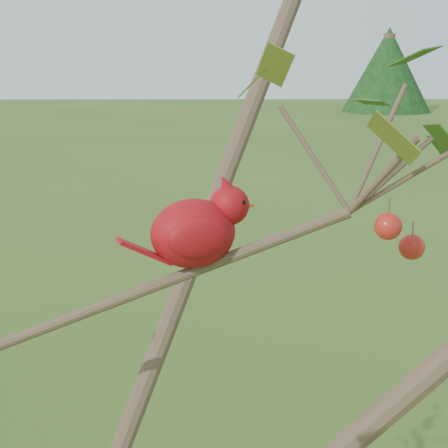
# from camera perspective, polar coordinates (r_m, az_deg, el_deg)

# --- Properties ---
(cardinal) EXTENTS (0.21, 0.14, 0.15)m
(cardinal) POSITION_cam_1_polar(r_m,az_deg,el_deg) (1.03, -2.20, -0.44)
(cardinal) COLOR #A30D19
(cardinal) RESTS_ON ground
(distant_trees) EXTENTS (42.03, 12.70, 3.72)m
(distant_trees) POSITION_cam_1_polar(r_m,az_deg,el_deg) (27.44, -2.55, 11.96)
(distant_trees) COLOR #493727
(distant_trees) RESTS_ON ground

